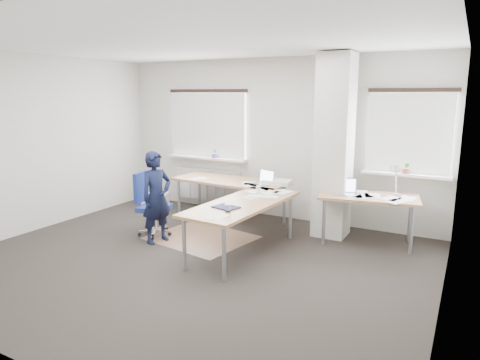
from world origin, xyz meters
The scene contains 8 objects.
ground centered at (0.00, 0.00, 0.00)m, with size 6.00×6.00×0.00m, color black.
room_shell centered at (0.18, 0.45, 1.75)m, with size 6.04×5.04×2.82m.
floor_mat centered at (-0.40, 0.83, 0.00)m, with size 1.45×1.23×0.01m, color brown.
white_crate centered at (-2.20, 1.93, 0.14)m, with size 0.47×0.33×0.28m, color white.
desk_main centered at (0.04, 1.22, 0.69)m, with size 2.41×2.74×0.96m.
desk_side centered at (1.89, 1.80, 0.69)m, with size 1.50×0.93×1.22m.
task_chair centered at (-1.16, 0.60, 0.28)m, with size 0.55×0.54×0.99m.
person centered at (-0.88, 0.38, 0.68)m, with size 0.50×0.33×1.37m, color black.
Camera 1 is at (3.14, -4.41, 2.18)m, focal length 32.00 mm.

